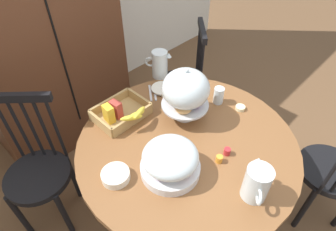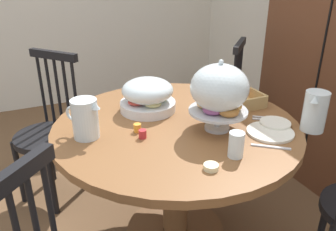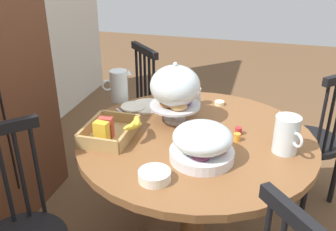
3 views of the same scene
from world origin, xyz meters
name	(u,v)px [view 2 (image 2 of 3)]	position (x,y,z in m)	size (l,w,h in m)	color
dining_table	(176,158)	(0.02, 0.16, 0.53)	(1.23, 1.23, 0.74)	brown
windsor_chair_near_window	(49,135)	(-0.70, -0.41, 0.45)	(0.47, 0.47, 0.97)	black
windsor_chair_far_side	(216,109)	(-0.62, 0.81, 0.45)	(0.47, 0.47, 0.97)	black
pastry_stand_with_dome	(219,91)	(0.16, 0.31, 0.94)	(0.28, 0.28, 0.34)	silver
fruit_platter_covered	(148,95)	(-0.19, 0.09, 0.83)	(0.30, 0.30, 0.18)	silver
orange_juice_pitcher	(85,120)	(-0.02, -0.28, 0.82)	(0.17, 0.14, 0.18)	silver
milk_pitcher	(315,113)	(0.36, 0.71, 0.83)	(0.12, 0.17, 0.19)	silver
cereal_basket	(231,94)	(-0.11, 0.57, 0.78)	(0.32, 0.30, 0.12)	tan
china_plate_large	(270,132)	(0.31, 0.51, 0.75)	(0.22, 0.22, 0.01)	white
china_plate_small	(275,123)	(0.25, 0.58, 0.76)	(0.15, 0.15, 0.01)	white
cereal_bowl	(160,90)	(-0.41, 0.25, 0.76)	(0.14, 0.14, 0.04)	white
drinking_glass	(236,145)	(0.41, 0.24, 0.80)	(0.06, 0.06, 0.11)	silver
butter_dish	(211,167)	(0.45, 0.10, 0.75)	(0.06, 0.06, 0.02)	beige
jam_jar_strawberry	(143,134)	(0.10, -0.05, 0.76)	(0.04, 0.04, 0.04)	#B7282D
jam_jar_apricot	(137,128)	(0.03, -0.05, 0.76)	(0.04, 0.04, 0.04)	orange
table_knife	(270,120)	(0.20, 0.60, 0.74)	(0.17, 0.01, 0.01)	silver
dinner_fork	(269,118)	(0.17, 0.62, 0.74)	(0.17, 0.01, 0.01)	silver
soup_spoon	(271,147)	(0.41, 0.42, 0.74)	(0.17, 0.01, 0.01)	silver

